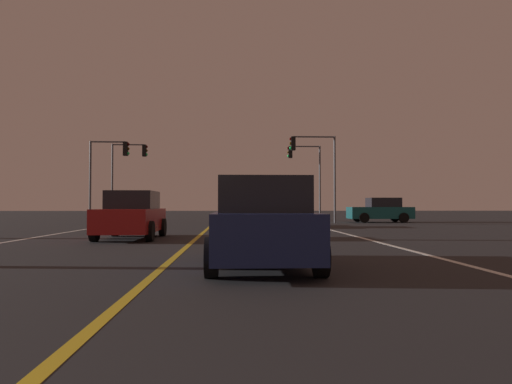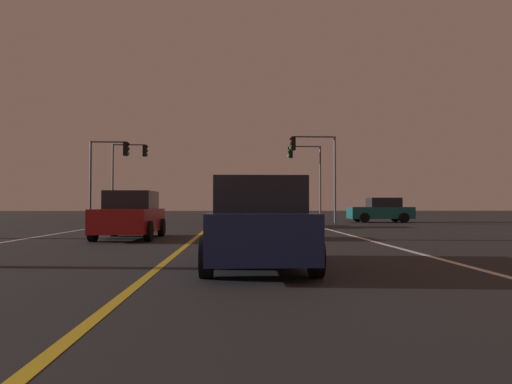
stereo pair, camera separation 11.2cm
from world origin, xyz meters
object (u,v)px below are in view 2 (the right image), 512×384
car_oncoming (131,216)px  traffic_light_near_right (314,159)px  car_crossing_side (381,210)px  car_ahead_far (250,212)px  traffic_light_far_left (129,164)px  traffic_light_far_right (305,166)px  traffic_light_near_left (109,163)px  car_lead_same_lane (258,225)px

car_oncoming → traffic_light_near_right: (8.87, 13.97, 3.43)m
car_crossing_side → car_ahead_far: size_ratio=1.00×
car_oncoming → traffic_light_far_left: traffic_light_far_left is taller
car_oncoming → traffic_light_far_right: 21.77m
traffic_light_far_right → car_ahead_far: bearing=66.0°
car_oncoming → car_crossing_side: bearing=138.1°
car_oncoming → traffic_light_far_right: size_ratio=0.74×
traffic_light_near_left → traffic_light_far_left: bearing=89.6°
car_crossing_side → traffic_light_near_left: bearing=4.3°
car_oncoming → car_crossing_side: size_ratio=1.00×
car_crossing_side → traffic_light_near_right: 6.13m
car_crossing_side → car_ahead_far: bearing=34.0°
car_oncoming → traffic_light_near_left: size_ratio=0.80×
traffic_light_near_right → car_crossing_side: bearing=-164.4°
car_ahead_far → traffic_light_near_left: traffic_light_near_left is taller
car_crossing_side → traffic_light_near_left: 18.57m
traffic_light_near_left → traffic_light_far_right: traffic_light_far_right is taller
car_lead_same_lane → traffic_light_near_left: size_ratio=0.80×
car_crossing_side → car_oncoming: bearing=48.1°
car_crossing_side → car_ahead_far: 11.18m
car_lead_same_lane → car_crossing_side: 25.24m
car_ahead_far → traffic_light_near_right: traffic_light_near_right is taller
car_lead_same_lane → traffic_light_far_left: bearing=17.5°
traffic_light_near_right → traffic_light_far_right: traffic_light_far_right is taller
car_crossing_side → car_ahead_far: (-9.27, -6.25, 0.00)m
traffic_light_far_right → car_crossing_side: bearing=138.4°
car_oncoming → car_lead_same_lane: bearing=27.6°
traffic_light_near_right → traffic_light_far_right: bearing=-92.4°
car_ahead_far → traffic_light_near_right: bearing=-41.9°
car_lead_same_lane → traffic_light_near_right: bearing=-12.0°
traffic_light_near_right → traffic_light_near_left: traffic_light_near_right is taller
car_lead_same_lane → car_crossing_side: size_ratio=1.00×
car_lead_same_lane → traffic_light_near_right: size_ratio=0.75×
car_crossing_side → traffic_light_far_left: (-18.22, 4.13, 3.48)m
car_lead_same_lane → traffic_light_far_left: (-8.65, 27.49, 3.48)m
car_ahead_far → traffic_light_near_right: 7.40m
car_ahead_far → traffic_light_far_right: 11.86m
car_oncoming → traffic_light_near_right: 16.90m
traffic_light_far_right → traffic_light_near_left: bearing=22.0°
car_crossing_side → traffic_light_near_right: (-4.90, -1.37, 3.43)m
car_crossing_side → traffic_light_near_left: traffic_light_near_left is taller
car_lead_same_lane → car_oncoming: (-4.20, 8.02, 0.00)m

